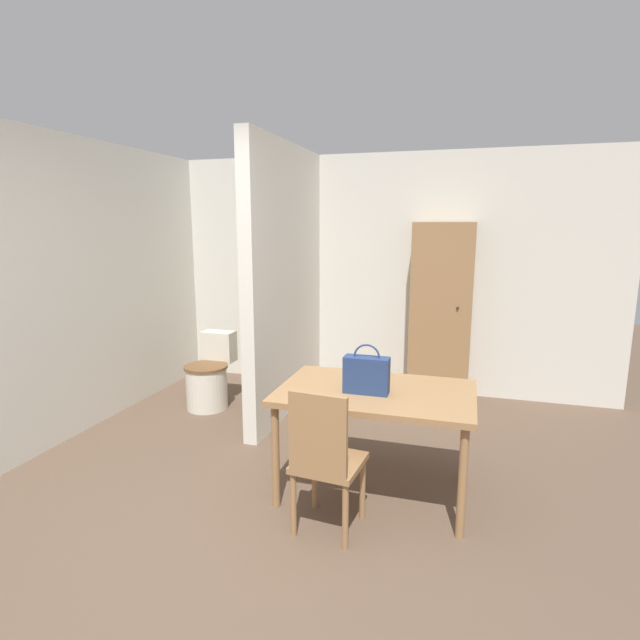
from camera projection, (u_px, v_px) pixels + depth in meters
name	position (u px, v px, depth m)	size (l,w,h in m)	color
ground_plane	(235.00, 575.00, 2.57)	(16.00, 16.00, 0.00)	brown
wall_back	(367.00, 274.00, 5.41)	(5.17, 0.12, 2.50)	silver
wall_left	(93.00, 284.00, 4.45)	(0.12, 4.22, 2.50)	silver
partition_wall	(286.00, 281.00, 4.69)	(0.12, 1.77, 2.50)	silver
dining_table	(376.00, 400.00, 3.25)	(1.25, 0.82, 0.72)	#997047
wooden_chair	(325.00, 458.00, 2.84)	(0.41, 0.41, 0.89)	#997047
toilet	(209.00, 378.00, 4.91)	(0.42, 0.57, 0.71)	silver
handbag	(366.00, 374.00, 3.16)	(0.29, 0.11, 0.32)	navy
wooden_cabinet	(441.00, 313.00, 5.02)	(0.60, 0.36, 1.80)	#997047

